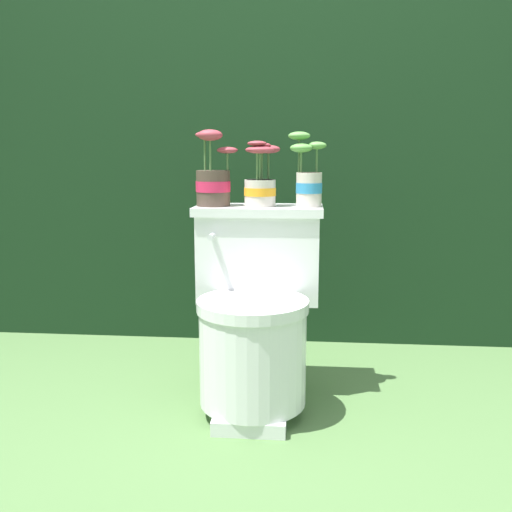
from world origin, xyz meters
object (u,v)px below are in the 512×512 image
(potted_plant_left, at_px, (213,180))
(potted_plant_midleft, at_px, (261,183))
(toilet, at_px, (255,313))
(potted_plant_middle, at_px, (308,179))

(potted_plant_left, relative_size, potted_plant_midleft, 1.17)
(toilet, bearing_deg, potted_plant_middle, 34.91)
(potted_plant_left, bearing_deg, potted_plant_middle, -0.58)
(potted_plant_midleft, height_order, potted_plant_middle, potted_plant_middle)
(toilet, relative_size, potted_plant_left, 2.57)
(toilet, relative_size, potted_plant_midleft, 3.02)
(potted_plant_midleft, bearing_deg, potted_plant_left, 179.09)
(toilet, bearing_deg, potted_plant_midleft, 86.68)
(potted_plant_midleft, relative_size, potted_plant_middle, 0.88)
(potted_plant_middle, bearing_deg, potted_plant_left, 179.42)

